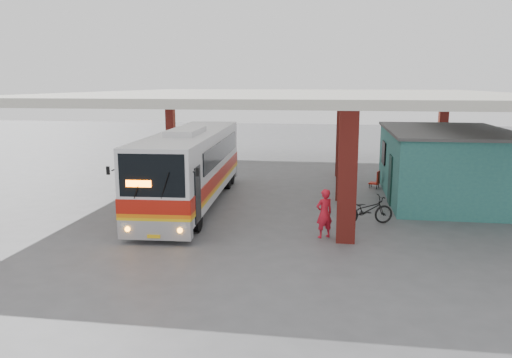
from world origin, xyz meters
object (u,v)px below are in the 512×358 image
object	(u,v)px
motorcycle	(366,210)
red_chair	(376,180)
coach_bus	(192,166)
pedestrian	(324,213)

from	to	relation	value
motorcycle	red_chair	distance (m)	6.61
coach_bus	red_chair	bearing A→B (deg)	26.13
motorcycle	pedestrian	world-z (taller)	pedestrian
coach_bus	pedestrian	bearing A→B (deg)	-37.93
coach_bus	pedestrian	size ratio (longest dim) A/B	6.93
coach_bus	red_chair	size ratio (longest dim) A/B	13.32
motorcycle	pedestrian	bearing A→B (deg)	122.58
motorcycle	pedestrian	xyz separation A→B (m)	(-1.51, -1.89, 0.30)
coach_bus	red_chair	distance (m)	9.33
motorcycle	red_chair	bearing A→B (deg)	-26.49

